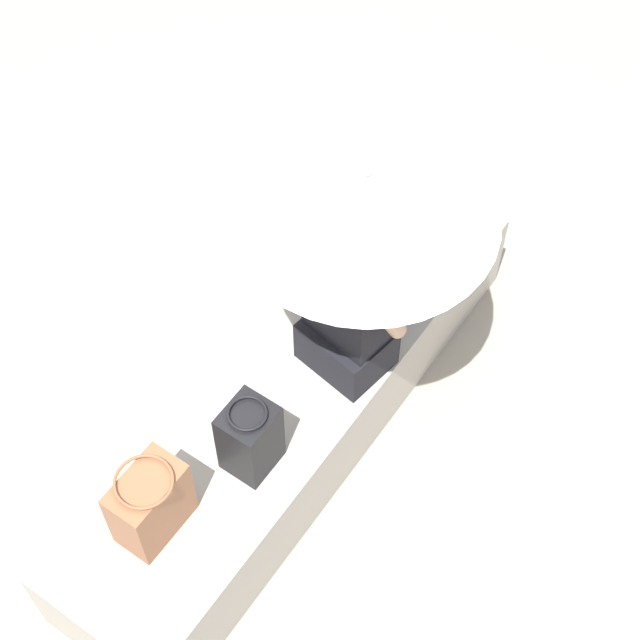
# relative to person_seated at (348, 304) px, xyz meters

# --- Properties ---
(ground_plane) EXTENTS (14.00, 14.00, 0.00)m
(ground_plane) POSITION_rel_person_seated_xyz_m (0.21, -0.12, -0.84)
(ground_plane) COLOR #9E9384
(stone_bench) EXTENTS (2.55, 0.64, 0.45)m
(stone_bench) POSITION_rel_person_seated_xyz_m (0.21, -0.12, -0.61)
(stone_bench) COLOR #A8A093
(stone_bench) RESTS_ON ground
(person_seated) EXTENTS (0.33, 0.49, 0.90)m
(person_seated) POSITION_rel_person_seated_xyz_m (0.00, 0.00, 0.00)
(person_seated) COLOR black
(person_seated) RESTS_ON stone_bench
(parasol) EXTENTS (0.97, 0.97, 1.09)m
(parasol) POSITION_rel_person_seated_xyz_m (-0.07, 0.01, 0.57)
(parasol) COLOR #B7B7BC
(parasol) RESTS_ON stone_bench
(handbag_black) EXTENTS (0.29, 0.22, 0.36)m
(handbag_black) POSITION_rel_person_seated_xyz_m (1.02, -0.17, -0.21)
(handbag_black) COLOR brown
(handbag_black) RESTS_ON stone_bench
(tote_bag_canvas) EXTENTS (0.20, 0.18, 0.37)m
(tote_bag_canvas) POSITION_rel_person_seated_xyz_m (0.60, -0.04, -0.21)
(tote_bag_canvas) COLOR black
(tote_bag_canvas) RESTS_ON stone_bench
(shoulder_bag_spare) EXTENTS (0.27, 0.20, 0.35)m
(shoulder_bag_spare) POSITION_rel_person_seated_xyz_m (-0.47, -0.06, -0.21)
(shoulder_bag_spare) COLOR #335184
(shoulder_bag_spare) RESTS_ON stone_bench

